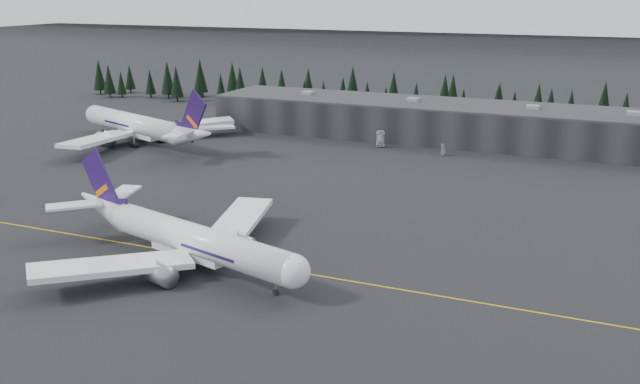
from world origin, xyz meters
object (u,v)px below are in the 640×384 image
at_px(jet_parked, 144,127).
at_px(gse_vehicle_b, 443,154).
at_px(terminal, 441,121).
at_px(jet_main, 181,236).
at_px(gse_vehicle_a, 380,145).

height_order(jet_parked, gse_vehicle_b, jet_parked).
xyz_separation_m(terminal, jet_main, (-17.62, -130.97, -1.04)).
xyz_separation_m(terminal, gse_vehicle_a, (-14.86, -20.26, -5.51)).
distance_m(jet_main, gse_vehicle_b, 109.77).
bearing_deg(jet_main, gse_vehicle_b, 92.78).
bearing_deg(jet_main, gse_vehicle_a, 104.32).
xyz_separation_m(jet_parked, gse_vehicle_a, (73.65, 26.40, -5.15)).
bearing_deg(jet_parked, gse_vehicle_b, -145.74).
bearing_deg(gse_vehicle_b, jet_main, -40.01).
bearing_deg(terminal, jet_parked, -152.20).
height_order(jet_main, gse_vehicle_b, jet_main).
relative_size(terminal, gse_vehicle_b, 42.31).
bearing_deg(gse_vehicle_b, jet_parked, -103.74).
bearing_deg(gse_vehicle_a, jet_parked, -177.69).
bearing_deg(terminal, jet_main, -97.66).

